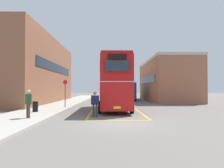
% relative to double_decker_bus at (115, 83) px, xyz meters
% --- Properties ---
extents(ground_plane, '(135.60, 135.60, 0.00)m').
position_rel_double_decker_bus_xyz_m(ground_plane, '(0.17, 6.58, -2.51)').
color(ground_plane, '#66605B').
extents(sidewalk_left, '(4.00, 57.60, 0.14)m').
position_rel_double_decker_bus_xyz_m(sidewalk_left, '(-6.33, 8.98, -2.44)').
color(sidewalk_left, '#A39E93').
rests_on(sidewalk_left, ground).
extents(brick_building_left, '(5.29, 22.17, 8.82)m').
position_rel_double_decker_bus_xyz_m(brick_building_left, '(-10.55, 9.86, 1.90)').
color(brick_building_left, brown).
rests_on(brick_building_left, ground).
extents(depot_building_right, '(6.33, 17.08, 6.60)m').
position_rel_double_decker_bus_xyz_m(depot_building_right, '(8.77, 15.17, 0.79)').
color(depot_building_right, '#9E6647').
rests_on(depot_building_right, ground).
extents(double_decker_bus, '(2.95, 9.81, 4.75)m').
position_rel_double_decker_bus_xyz_m(double_decker_bus, '(0.00, 0.00, 0.00)').
color(double_decker_bus, black).
rests_on(double_decker_bus, ground).
extents(single_deck_bus, '(2.94, 8.18, 3.02)m').
position_rel_double_decker_bus_xyz_m(single_deck_bus, '(2.26, 16.41, -0.87)').
color(single_deck_bus, black).
rests_on(single_deck_bus, ground).
extents(pedestrian_boarding, '(0.57, 0.35, 1.77)m').
position_rel_double_decker_bus_xyz_m(pedestrian_boarding, '(-1.46, -5.23, -1.48)').
color(pedestrian_boarding, '#2D2D38').
rests_on(pedestrian_boarding, ground).
extents(pedestrian_waiting_near, '(0.50, 0.51, 1.76)m').
position_rel_double_decker_bus_xyz_m(pedestrian_waiting_near, '(-5.54, -6.62, -1.35)').
color(pedestrian_waiting_near, '#473828').
rests_on(pedestrian_waiting_near, sidewalk_left).
extents(litter_bin, '(0.45, 0.45, 0.87)m').
position_rel_double_decker_bus_xyz_m(litter_bin, '(-6.36, -3.06, -1.93)').
color(litter_bin, black).
rests_on(litter_bin, sidewalk_left).
extents(bus_stop_sign, '(0.44, 0.08, 2.71)m').
position_rel_double_decker_bus_xyz_m(bus_stop_sign, '(-4.88, 1.13, -0.74)').
color(bus_stop_sign, '#4C4C51').
rests_on(bus_stop_sign, sidewalk_left).
extents(bay_marking_yellow, '(4.39, 11.83, 0.01)m').
position_rel_double_decker_bus_xyz_m(bay_marking_yellow, '(0.02, -1.86, -2.51)').
color(bay_marking_yellow, gold).
rests_on(bay_marking_yellow, ground).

